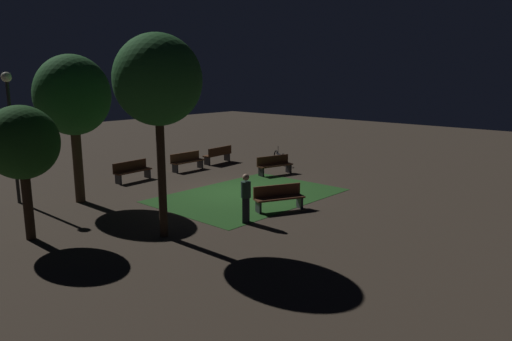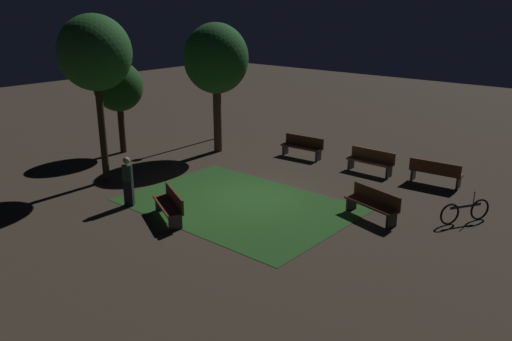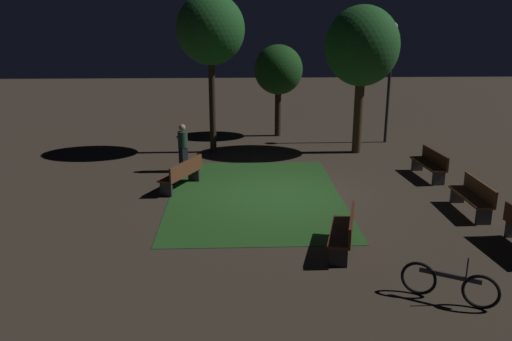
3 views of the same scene
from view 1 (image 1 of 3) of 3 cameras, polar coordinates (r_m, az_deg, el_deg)
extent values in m
plane|color=#3D3328|center=(19.18, -2.64, -2.62)|extent=(60.00, 60.00, 0.00)
cube|color=#23511E|center=(18.63, -0.90, -3.03)|extent=(7.06, 4.92, 0.01)
cube|color=brown|center=(23.61, -8.25, 1.09)|extent=(1.80, 0.48, 0.06)
cube|color=brown|center=(23.73, -8.59, 1.70)|extent=(1.80, 0.06, 0.40)
cube|color=#2D2D33|center=(24.16, -6.77, 0.79)|extent=(0.08, 0.38, 0.42)
cube|color=#2D2D33|center=(23.16, -9.75, 0.23)|extent=(0.08, 0.38, 0.42)
cube|color=#422314|center=(21.77, -14.65, -0.06)|extent=(1.83, 0.62, 0.06)
cube|color=#422314|center=(21.89, -15.02, 0.60)|extent=(1.80, 0.20, 0.40)
cube|color=#2D2D33|center=(22.30, -13.00, -0.34)|extent=(0.11, 0.39, 0.42)
cube|color=#2D2D33|center=(21.36, -16.31, -1.03)|extent=(0.11, 0.39, 0.42)
cube|color=brown|center=(16.53, 2.86, -3.35)|extent=(1.83, 1.21, 0.06)
cube|color=brown|center=(16.66, 2.56, -2.41)|extent=(1.65, 0.83, 0.40)
cube|color=#2D2D33|center=(16.94, 5.31, -3.86)|extent=(0.24, 0.38, 0.42)
cube|color=#2D2D33|center=(16.28, 0.29, -4.45)|extent=(0.24, 0.38, 0.42)
cube|color=#422314|center=(22.40, 2.33, 0.63)|extent=(1.86, 0.92, 0.06)
cube|color=#422314|center=(22.53, 2.03, 1.29)|extent=(1.76, 0.51, 0.40)
cube|color=black|center=(22.92, 3.96, 0.25)|extent=(0.17, 0.39, 0.42)
cube|color=black|center=(22.00, 0.63, -0.20)|extent=(0.17, 0.39, 0.42)
cube|color=#512D19|center=(25.46, -4.71, 1.94)|extent=(1.83, 0.63, 0.06)
cube|color=#512D19|center=(25.29, -4.37, 2.40)|extent=(1.80, 0.21, 0.40)
cube|color=#2D2D33|center=(24.93, -5.93, 1.14)|extent=(0.11, 0.39, 0.42)
cube|color=#2D2D33|center=(26.10, -3.53, 1.66)|extent=(0.11, 0.39, 0.42)
cylinder|color=#2D2116|center=(13.81, -11.35, -0.21)|extent=(0.24, 0.24, 3.88)
ellipsoid|color=#1E5623|center=(13.53, -11.79, 10.70)|extent=(2.47, 2.47, 2.55)
cylinder|color=#423021|center=(18.60, -20.78, 1.26)|extent=(0.35, 0.35, 3.23)
ellipsoid|color=#1E5623|center=(18.36, -21.31, 8.50)|extent=(2.69, 2.69, 2.89)
cylinder|color=#2D2116|center=(15.01, -25.91, -3.36)|extent=(0.27, 0.27, 2.28)
ellipsoid|color=#194719|center=(14.70, -26.49, 3.06)|extent=(2.04, 2.04, 2.08)
cylinder|color=black|center=(19.29, -27.29, 2.91)|extent=(0.12, 0.12, 4.45)
sphere|color=#F2EDCC|center=(19.13, -27.96, 9.96)|extent=(0.36, 0.36, 0.36)
torus|color=black|center=(24.58, 3.34, 1.32)|extent=(0.38, 0.60, 0.66)
torus|color=black|center=(25.57, 2.47, 1.73)|extent=(0.38, 0.60, 0.66)
cube|color=#232328|center=(25.04, 2.90, 1.94)|extent=(0.58, 0.95, 0.08)
cylinder|color=#232328|center=(25.26, 2.69, 2.53)|extent=(0.03, 0.03, 0.40)
cube|color=black|center=(15.19, -1.22, -4.80)|extent=(0.34, 0.32, 0.84)
cylinder|color=#233D33|center=(15.02, -1.23, -2.31)|extent=(0.32, 0.32, 0.52)
sphere|color=tan|center=(14.93, -1.24, -0.82)|extent=(0.22, 0.22, 0.22)
camera|label=2|loc=(23.57, 40.51, 12.34)|focal=36.01mm
camera|label=3|loc=(29.90, 19.38, 11.56)|focal=36.71mm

